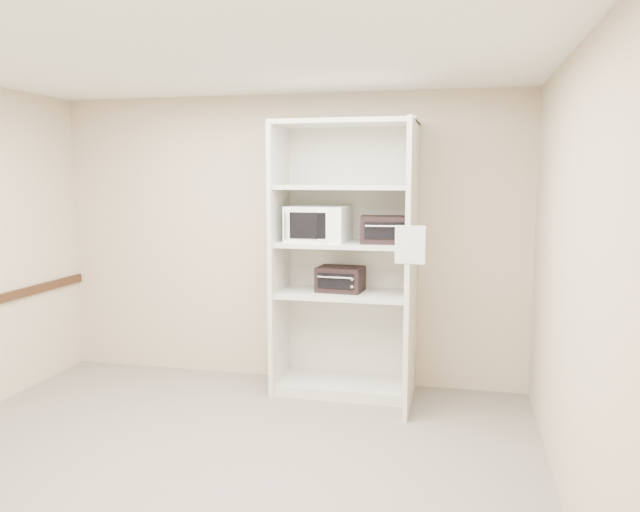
% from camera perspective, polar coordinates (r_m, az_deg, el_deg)
% --- Properties ---
extents(floor, '(4.50, 4.00, 0.01)m').
position_cam_1_polar(floor, '(4.46, -10.36, -18.63)').
color(floor, slate).
rests_on(floor, ground).
extents(ceiling, '(4.50, 4.00, 0.01)m').
position_cam_1_polar(ceiling, '(4.09, -11.27, 17.82)').
color(ceiling, white).
extents(wall_back, '(4.50, 0.02, 2.70)m').
position_cam_1_polar(wall_back, '(5.94, -3.07, 1.55)').
color(wall_back, '#BAAD90').
rests_on(wall_back, ground).
extents(wall_right, '(0.02, 4.00, 2.70)m').
position_cam_1_polar(wall_right, '(3.78, 22.29, -2.28)').
color(wall_right, '#BAAD90').
rests_on(wall_right, ground).
extents(shelving_unit, '(1.24, 0.92, 2.42)m').
position_cam_1_polar(shelving_unit, '(5.53, 2.75, -1.16)').
color(shelving_unit, silver).
rests_on(shelving_unit, floor).
extents(microwave, '(0.54, 0.42, 0.31)m').
position_cam_1_polar(microwave, '(5.50, -0.20, 2.95)').
color(microwave, white).
rests_on(microwave, shelving_unit).
extents(toaster_oven_upper, '(0.44, 0.35, 0.23)m').
position_cam_1_polar(toaster_oven_upper, '(5.41, 5.90, 2.42)').
color(toaster_oven_upper, black).
rests_on(toaster_oven_upper, shelving_unit).
extents(toaster_oven_lower, '(0.42, 0.33, 0.22)m').
position_cam_1_polar(toaster_oven_lower, '(5.58, 1.88, -2.11)').
color(toaster_oven_lower, black).
rests_on(toaster_oven_lower, shelving_unit).
extents(paper_sign, '(0.23, 0.03, 0.29)m').
position_cam_1_polar(paper_sign, '(4.80, 8.23, 1.02)').
color(paper_sign, white).
rests_on(paper_sign, shelving_unit).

